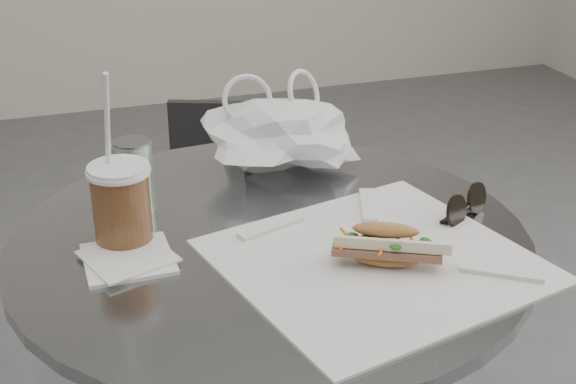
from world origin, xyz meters
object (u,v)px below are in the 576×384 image
object	(u,v)px
chair_far	(224,264)
sunglasses	(465,206)
banh_mi	(386,246)
drink_can	(134,176)
iced_coffee	(121,204)

from	to	relation	value
chair_far	sunglasses	size ratio (longest dim) A/B	6.54
sunglasses	chair_far	bearing A→B (deg)	76.62
banh_mi	drink_can	world-z (taller)	drink_can
drink_can	sunglasses	bearing A→B (deg)	-21.48
chair_far	drink_can	bearing A→B (deg)	85.33
chair_far	banh_mi	world-z (taller)	banh_mi
iced_coffee	drink_can	bearing A→B (deg)	72.55
iced_coffee	sunglasses	xyz separation A→B (m)	(0.50, -0.08, -0.04)
banh_mi	iced_coffee	size ratio (longest dim) A/B	0.73
sunglasses	drink_can	size ratio (longest dim) A/B	0.90
chair_far	sunglasses	bearing A→B (deg)	128.40
sunglasses	banh_mi	bearing A→B (deg)	178.63
banh_mi	iced_coffee	xyz separation A→B (m)	(-0.33, 0.18, 0.03)
iced_coffee	sunglasses	distance (m)	0.51
iced_coffee	drink_can	size ratio (longest dim) A/B	2.27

